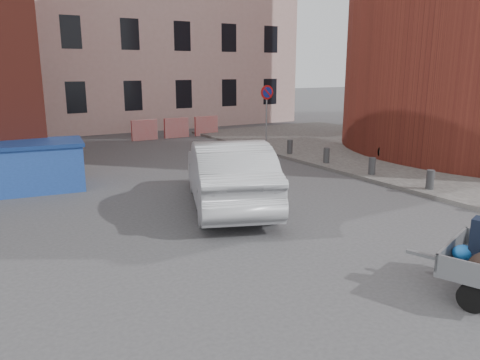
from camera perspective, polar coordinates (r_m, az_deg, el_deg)
ground at (r=9.44m, az=5.18°, el=-8.11°), size 120.00×120.00×0.00m
sidewalk at (r=19.11m, az=22.74°, el=2.18°), size 9.00×24.00×0.12m
building_pink at (r=31.35m, az=-10.31°, el=19.77°), size 16.00×8.00×14.00m
no_parking_sign at (r=20.04m, az=3.29°, el=9.32°), size 0.60×0.09×2.65m
bollards at (r=15.64m, az=15.79°, el=1.66°), size 0.22×9.02×0.55m
barriers at (r=24.17m, az=-7.75°, el=6.33°), size 4.70×0.18×1.00m
dumpster at (r=14.76m, az=-25.02°, el=1.47°), size 3.56×2.16×1.41m
silver_car at (r=11.92m, az=-1.41°, el=0.84°), size 3.58×5.49×1.71m
bicycle at (r=18.68m, az=18.76°, el=3.91°), size 1.88×1.05×0.93m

